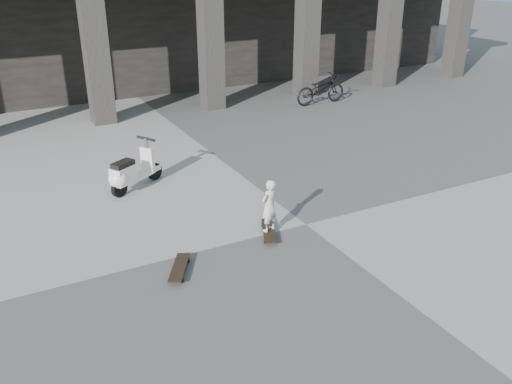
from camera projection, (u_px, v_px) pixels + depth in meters
name	position (u px, v px, depth m)	size (l,w,h in m)	color
ground	(306.00, 224.00, 10.18)	(90.00, 90.00, 0.00)	#51514E
colonnade	(110.00, 1.00, 20.10)	(28.00, 8.82, 6.00)	black
longboard	(269.00, 231.00, 9.78)	(0.57, 0.93, 0.09)	black
skateboard_spare	(179.00, 268.00, 8.63)	(0.61, 0.85, 0.10)	black
child	(269.00, 206.00, 9.58)	(0.36, 0.23, 0.98)	silver
scooter	(128.00, 174.00, 11.40)	(1.34, 0.92, 1.05)	black
bicycle	(321.00, 89.00, 18.10)	(0.65, 1.87, 0.99)	black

